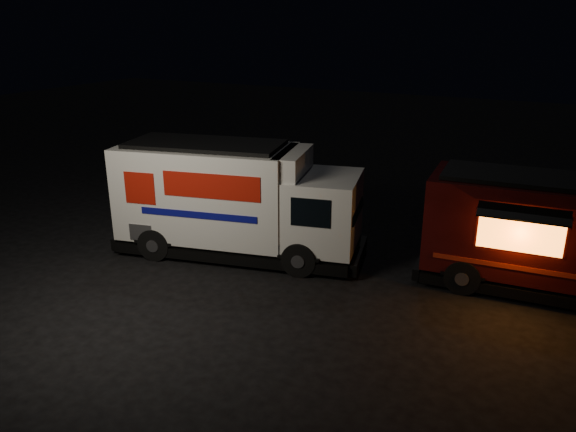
# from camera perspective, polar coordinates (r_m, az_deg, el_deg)

# --- Properties ---
(ground) EXTENTS (80.00, 80.00, 0.00)m
(ground) POSITION_cam_1_polar(r_m,az_deg,el_deg) (15.12, -3.71, -6.59)
(ground) COLOR black
(ground) RESTS_ON ground
(white_truck) EXTENTS (7.66, 4.00, 3.31)m
(white_truck) POSITION_cam_1_polar(r_m,az_deg,el_deg) (16.33, -5.01, 1.63)
(white_truck) COLOR silver
(white_truck) RESTS_ON ground
(red_truck) EXTENTS (6.55, 2.78, 2.98)m
(red_truck) POSITION_cam_1_polar(r_m,az_deg,el_deg) (15.52, 25.25, -1.84)
(red_truck) COLOR #3B0A0A
(red_truck) RESTS_ON ground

